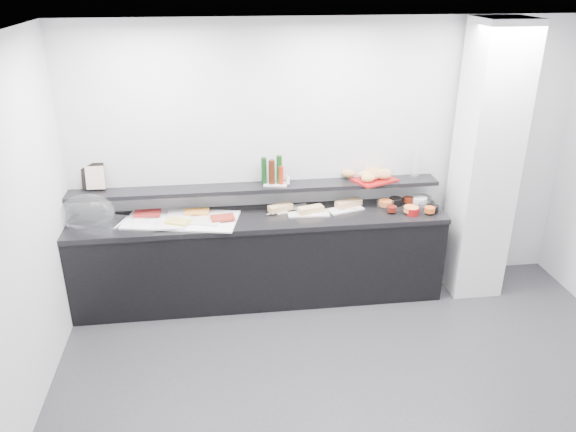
{
  "coord_description": "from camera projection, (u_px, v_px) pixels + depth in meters",
  "views": [
    {
      "loc": [
        -1.06,
        -3.23,
        3.08
      ],
      "look_at": [
        -0.45,
        1.45,
        1.0
      ],
      "focal_mm": 35.0,
      "sensor_mm": 36.0,
      "label": 1
    }
  ],
  "objects": [
    {
      "name": "food_cheese",
      "position": [
        178.0,
        222.0,
        5.18
      ],
      "size": [
        0.25,
        0.21,
        0.02
      ],
      "primitive_type": "cube",
      "rotation": [
        0.0,
        0.0,
        -0.43
      ],
      "color": "#DAC055",
      "rests_on": "platter_cheese"
    },
    {
      "name": "cloche_base",
      "position": [
        98.0,
        222.0,
        5.23
      ],
      "size": [
        0.54,
        0.44,
        0.04
      ],
      "primitive_type": "cube",
      "rotation": [
        0.0,
        0.0,
        -0.34
      ],
      "color": "silver",
      "rests_on": "counter_top"
    },
    {
      "name": "fill_glass_cream",
      "position": [
        419.0,
        200.0,
        5.66
      ],
      "size": [
        0.19,
        0.19,
        0.05
      ],
      "primitive_type": "cylinder",
      "rotation": [
        0.0,
        0.0,
        0.24
      ],
      "color": "white",
      "rests_on": "bowl_glass_cream"
    },
    {
      "name": "bread_roll_midw",
      "position": [
        366.0,
        175.0,
        5.56
      ],
      "size": [
        0.15,
        0.1,
        0.08
      ],
      "primitive_type": "ellipsoid",
      "rotation": [
        0.0,
        0.0,
        -0.03
      ],
      "color": "tan",
      "rests_on": "bread_tray"
    },
    {
      "name": "food_meat_b",
      "position": [
        223.0,
        218.0,
        5.27
      ],
      "size": [
        0.23,
        0.16,
        0.02
      ],
      "primitive_type": "cube",
      "rotation": [
        0.0,
        0.0,
        0.12
      ],
      "color": "maroon",
      "rests_on": "platter_meat_b"
    },
    {
      "name": "print_art",
      "position": [
        95.0,
        178.0,
        5.28
      ],
      "size": [
        0.17,
        0.05,
        0.22
      ],
      "primitive_type": "cube",
      "rotation": [
        -0.21,
        0.0,
        -0.01
      ],
      "color": "#D7AB9B",
      "rests_on": "framed_print"
    },
    {
      "name": "bread_roll_ne",
      "position": [
        374.0,
        172.0,
        5.64
      ],
      "size": [
        0.18,
        0.15,
        0.08
      ],
      "primitive_type": "ellipsoid",
      "rotation": [
        0.0,
        0.0,
        -0.39
      ],
      "color": "#CB814D",
      "rests_on": "bread_tray"
    },
    {
      "name": "buffet_cabinet",
      "position": [
        260.0,
        260.0,
        5.58
      ],
      "size": [
        3.6,
        0.6,
        0.85
      ],
      "primitive_type": "cube",
      "color": "black",
      "rests_on": "ground"
    },
    {
      "name": "bread_roll_sw",
      "position": [
        368.0,
        178.0,
        5.47
      ],
      "size": [
        0.14,
        0.1,
        0.08
      ],
      "primitive_type": "ellipsoid",
      "rotation": [
        0.0,
        0.0,
        0.09
      ],
      "color": "tan",
      "rests_on": "bread_tray"
    },
    {
      "name": "bread_roll_se",
      "position": [
        383.0,
        175.0,
        5.54
      ],
      "size": [
        0.18,
        0.14,
        0.08
      ],
      "primitive_type": "ellipsoid",
      "rotation": [
        0.0,
        0.0,
        -0.31
      ],
      "color": "#B16E43",
      "rests_on": "bread_tray"
    },
    {
      "name": "shaker_salt",
      "position": [
        287.0,
        179.0,
        5.5
      ],
      "size": [
        0.03,
        0.03,
        0.07
      ],
      "primitive_type": "cylinder",
      "rotation": [
        0.0,
        0.0,
        -0.03
      ],
      "color": "silver",
      "rests_on": "condiment_tray"
    },
    {
      "name": "back_wall",
      "position": [
        326.0,
        159.0,
        5.57
      ],
      "size": [
        5.0,
        0.02,
        2.7
      ],
      "primitive_type": "cube",
      "color": "silver",
      "rests_on": "ground"
    },
    {
      "name": "bottle_green_a",
      "position": [
        264.0,
        171.0,
        5.43
      ],
      "size": [
        0.07,
        0.07,
        0.26
      ],
      "primitive_type": "cylinder",
      "rotation": [
        0.0,
        0.0,
        0.3
      ],
      "color": "#0E3411",
      "rests_on": "condiment_tray"
    },
    {
      "name": "tongs_left",
      "position": [
        274.0,
        213.0,
        5.42
      ],
      "size": [
        0.16,
        0.05,
        0.01
      ],
      "primitive_type": "cylinder",
      "rotation": [
        0.0,
        1.57,
        0.26
      ],
      "color": "#B1B3B8",
      "rests_on": "sandwich_plate_left"
    },
    {
      "name": "carafe",
      "position": [
        415.0,
        164.0,
        5.59
      ],
      "size": [
        0.12,
        0.12,
        0.3
      ],
      "primitive_type": "cylinder",
      "rotation": [
        0.0,
        0.0,
        0.36
      ],
      "color": "white",
      "rests_on": "wall_shelf"
    },
    {
      "name": "fill_black_fruit",
      "position": [
        430.0,
        210.0,
        5.43
      ],
      "size": [
        0.12,
        0.12,
        0.05
      ],
      "primitive_type": "cylinder",
      "rotation": [
        0.0,
        0.0,
        -0.15
      ],
      "color": "#C9531B",
      "rests_on": "bowl_black_fruit"
    },
    {
      "name": "bread_roll_n",
      "position": [
        372.0,
        171.0,
        5.66
      ],
      "size": [
        0.15,
        0.12,
        0.08
      ],
      "primitive_type": "ellipsoid",
      "rotation": [
        0.0,
        0.0,
        -0.35
      ],
      "color": "#B68545",
      "rests_on": "bread_tray"
    },
    {
      "name": "sandwich_food_right",
      "position": [
        348.0,
        203.0,
        5.58
      ],
      "size": [
        0.29,
        0.2,
        0.06
      ],
      "primitive_type": "cube",
      "rotation": [
        0.0,
        0.0,
        0.38
      ],
      "color": "tan",
      "rests_on": "sandwich_plate_right"
    },
    {
      "name": "food_salmon",
      "position": [
        197.0,
        212.0,
        5.4
      ],
      "size": [
        0.24,
        0.16,
        0.02
      ],
      "primitive_type": "cube",
      "rotation": [
        0.0,
        0.0,
        -0.07
      ],
      "color": "orange",
      "rests_on": "platter_salmon"
    },
    {
      "name": "platter_salmon",
      "position": [
        184.0,
        213.0,
        5.41
      ],
      "size": [
        0.32,
        0.22,
        0.01
      ],
      "primitive_type": "cube",
      "rotation": [
        0.0,
        0.0,
        0.01
      ],
      "color": "white",
      "rests_on": "linen_runner"
    },
    {
      "name": "framed_print",
      "position": [
        93.0,
        176.0,
        5.31
      ],
      "size": [
        0.22,
        0.09,
        0.26
      ],
      "primitive_type": "cube",
      "rotation": [
        -0.21,
        0.0,
        -0.11
      ],
      "color": "black",
      "rests_on": "wall_shelf"
    },
    {
      "name": "tongs_mid",
      "position": [
        312.0,
        214.0,
        5.4
      ],
      "size": [
        0.16,
        0.02,
        0.01
      ],
      "primitive_type": "cylinder",
      "rotation": [
        0.0,
        1.57,
        -0.07
      ],
      "color": "silver",
      "rests_on": "sandwich_plate_mid"
    },
    {
      "name": "platter_meat_a",
      "position": [
        147.0,
        214.0,
        5.39
      ],
      "size": [
        0.29,
        0.23,
        0.01
      ],
      "primitive_type": "cube",
      "rotation": [
        0.0,
        0.0,
        0.21
      ],
      "color": "white",
      "rests_on": "linen_runner"
    },
    {
      "name": "bread_roll_s",
      "position": [
        373.0,
        176.0,
        5.53
      ],
      "size": [
        0.16,
        0.11,
        0.08
      ],
      "primitive_type": "ellipsoid",
      "rotation": [
        0.0,
        0.0,
        0.12
      ],
      "color": "#B57245",
      "rests_on": "bread_tray"
    },
    {
      "name": "bowl_glass_cream",
      "position": [
        422.0,
        200.0,
        5.69
      ],
      "size": [
        0.23,
        0.23,
        0.07
      ],
      "primitive_type": "cylinder",
      "rotation": [
        0.0,
        0.0,
        -0.27
      ],
      "color": "silver",
      "rests_on": "counter_top"
    },
    {
      "name": "bowl_red_jam",
      "position": [
        413.0,
        211.0,
        5.42
      ],
      "size": [
        0.15,
        0.15,
        0.07
      ],
      "primitive_type": "cylinder",
      "rotation": [
        0.0,
        0.0,
        0.39
      ],
      "color": "maroon",
      "rests_on": "counter_top"
    },
    {
      "name": "condiment_tray",
      "position": [
        275.0,
        184.0,
        5.48
      ],
      "size": [
        0.25,
        0.18,
        0.01
      ],
      "primitive_type": "cube",
      "rotation": [
        0.0,
        0.0,
        -0.18
      ],
      "color": "silver",
      "rests_on": "wall_shelf"
    },
    {
      "name": "bottle_brown",
      "position": [
        272.0,
        172.0,
        5.42
      ],
      "size": [
        0.08,
        0.08,
        0.24
      ],
      "primitive_type": "cylinder",
      "rotation": [
        0.0,
        0.0,
        -0.4
      ],
      "color": "#3D1A0B",
      "rests_on": "condiment_tray"
    },
    {
      "name": "sandwich_food_mid",
      "position": [
        311.0,
        210.0,
        5.43
      ],
      "size": [
        0.26,
        0.16,
        0.06
      ],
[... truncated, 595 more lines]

